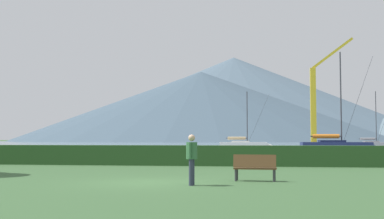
# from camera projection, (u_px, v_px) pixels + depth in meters

# --- Properties ---
(ground_plane) EXTENTS (1000.00, 1000.00, 0.00)m
(ground_plane) POSITION_uv_depth(u_px,v_px,m) (149.00, 183.00, 17.12)
(ground_plane) COLOR #385B33
(harbor_water) EXTENTS (320.00, 246.00, 0.00)m
(harbor_water) POSITION_uv_depth(u_px,v_px,m) (252.00, 144.00, 152.43)
(harbor_water) COLOR gray
(harbor_water) RESTS_ON ground_plane
(hedge_line) EXTENTS (80.00, 1.20, 1.14)m
(hedge_line) POSITION_uv_depth(u_px,v_px,m) (194.00, 155.00, 28.02)
(hedge_line) COLOR #284C23
(hedge_line) RESTS_ON ground_plane
(sailboat_slip_0) EXTENTS (8.54, 2.92, 10.93)m
(sailboat_slip_0) POSITION_uv_depth(u_px,v_px,m) (337.00, 146.00, 53.38)
(sailboat_slip_0) COLOR navy
(sailboat_slip_0) RESTS_ON harbor_water
(sailboat_slip_2) EXTENTS (7.61, 2.51, 8.09)m
(sailboat_slip_2) POSITION_uv_depth(u_px,v_px,m) (244.00, 145.00, 68.92)
(sailboat_slip_2) COLOR white
(sailboat_slip_2) RESTS_ON harbor_water
(sailboat_slip_5) EXTENTS (7.15, 2.34, 9.23)m
(sailboat_slip_5) POSITION_uv_depth(u_px,v_px,m) (374.00, 144.00, 80.42)
(sailboat_slip_5) COLOR #9E9EA3
(sailboat_slip_5) RESTS_ON harbor_water
(park_bench_near_path) EXTENTS (1.54, 0.59, 0.95)m
(park_bench_near_path) POSITION_uv_depth(u_px,v_px,m) (255.00, 166.00, 17.66)
(park_bench_near_path) COLOR brown
(park_bench_near_path) RESTS_ON ground_plane
(person_standing_walker) EXTENTS (0.36, 0.57, 1.65)m
(person_standing_walker) POSITION_uv_depth(u_px,v_px,m) (192.00, 155.00, 16.13)
(person_standing_walker) COLOR #2D3347
(person_standing_walker) RESTS_ON ground_plane
(dock_crane) EXTENTS (6.93, 2.00, 16.59)m
(dock_crane) POSITION_uv_depth(u_px,v_px,m) (315.00, 113.00, 73.98)
(dock_crane) COLOR #333338
(dock_crane) RESTS_ON ground_plane
(distant_hill_west_ridge) EXTENTS (324.72, 324.72, 70.05)m
(distant_hill_west_ridge) POSITION_uv_depth(u_px,v_px,m) (234.00, 99.00, 416.91)
(distant_hill_west_ridge) COLOR #4C6070
(distant_hill_west_ridge) RESTS_ON ground_plane
(distant_hill_central_peak) EXTENTS (231.01, 231.01, 43.72)m
(distant_hill_central_peak) POSITION_uv_depth(u_px,v_px,m) (201.00, 106.00, 311.83)
(distant_hill_central_peak) COLOR #425666
(distant_hill_central_peak) RESTS_ON ground_plane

